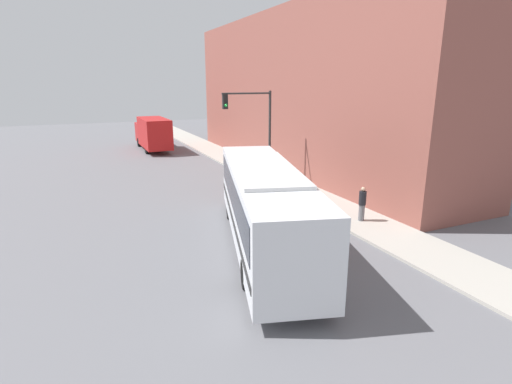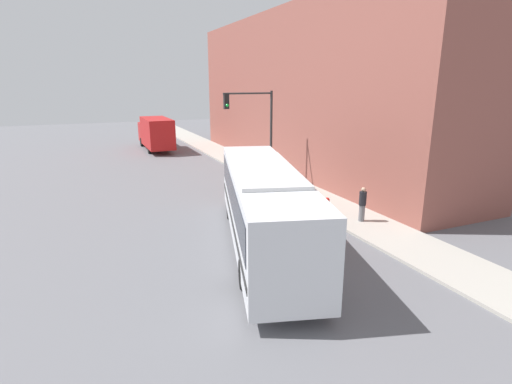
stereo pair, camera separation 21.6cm
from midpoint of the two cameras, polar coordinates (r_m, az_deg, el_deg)
name	(u,v)px [view 1 (the left image)]	position (r m, az deg, el deg)	size (l,w,h in m)	color
ground_plane	(284,274)	(14.23, 3.60, -11.66)	(120.00, 120.00, 0.00)	slate
sidewalk	(234,161)	(33.98, -3.28, 4.51)	(2.85, 70.00, 0.12)	#A8A399
building_facade	(303,92)	(32.11, 6.54, 14.05)	(6.00, 30.93, 11.52)	brown
city_bus	(264,202)	(15.77, 0.77, -1.37)	(5.70, 12.08, 3.33)	silver
delivery_truck	(153,133)	(40.77, -14.69, 8.20)	(2.29, 8.31, 3.16)	#B21919
fire_hydrant	(327,204)	(20.50, 9.75, -1.76)	(0.27, 0.36, 0.75)	red
traffic_light_pole	(255,122)	(25.32, -0.44, 10.03)	(3.28, 0.35, 5.85)	#2D2D2D
parking_meter	(298,183)	(22.72, 5.78, 1.34)	(0.14, 0.14, 1.26)	#2D2D2D
pedestrian_near_corner	(362,204)	(19.39, 14.62, -1.62)	(0.34, 0.34, 1.64)	slate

